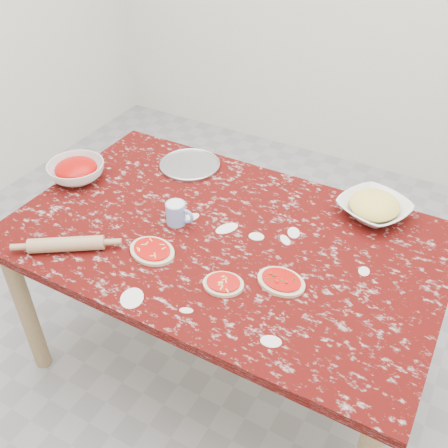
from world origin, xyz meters
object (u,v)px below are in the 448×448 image
flour_mug (177,213)px  rolling_pin (66,244)px  sauce_bowl (77,171)px  pizza_tray (190,165)px  worktable (224,251)px  cheese_bowl (374,209)px

flour_mug → rolling_pin: flour_mug is taller
flour_mug → sauce_bowl: bearing=174.7°
pizza_tray → sauce_bowl: (-0.37, -0.32, 0.03)m
worktable → pizza_tray: size_ratio=6.05×
pizza_tray → sauce_bowl: bearing=-139.0°
flour_mug → worktable: bearing=7.2°
worktable → flour_mug: 0.23m
sauce_bowl → rolling_pin: size_ratio=0.90×
sauce_bowl → flour_mug: (0.55, -0.05, 0.01)m
sauce_bowl → cheese_bowl: (1.19, 0.36, -0.01)m
worktable → cheese_bowl: bearing=40.6°
worktable → pizza_tray: pizza_tray is taller
pizza_tray → rolling_pin: bearing=-96.7°
worktable → cheese_bowl: size_ratio=6.23×
worktable → flour_mug: size_ratio=14.03×
cheese_bowl → rolling_pin: 1.17m
pizza_tray → flour_mug: size_ratio=2.32×
pizza_tray → sauce_bowl: 0.49m
flour_mug → rolling_pin: (-0.26, -0.33, -0.02)m
worktable → rolling_pin: (-0.45, -0.35, 0.11)m
sauce_bowl → cheese_bowl: size_ratio=0.94×
rolling_pin → cheese_bowl: bearing=39.3°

